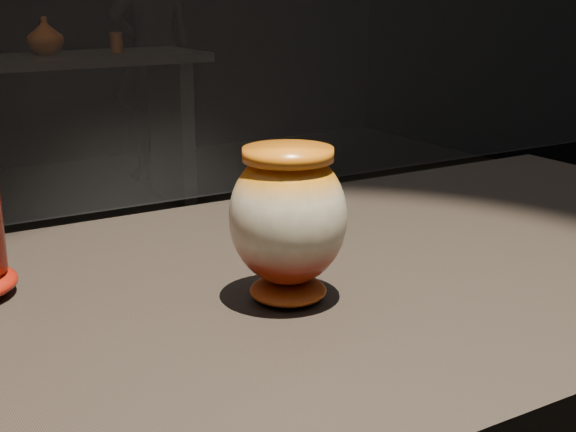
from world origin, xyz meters
The scene contains 5 objects.
main_vase centered at (0.08, -0.06, 1.00)m, with size 0.16×0.16×0.19m.
back_shelf centered at (0.62, 3.56, 0.64)m, with size 2.00×0.60×0.90m.
back_vase_mid centered at (0.78, 3.61, 1.00)m, with size 0.19×0.19×0.20m, color maroon.
back_vase_right centered at (1.15, 3.54, 0.96)m, with size 0.07×0.07×0.11m, color #953C15.
visitor centered at (1.64, 4.20, 0.82)m, with size 0.60×0.39×1.65m, color black.
Camera 1 is at (-0.39, -0.84, 1.27)m, focal length 50.00 mm.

